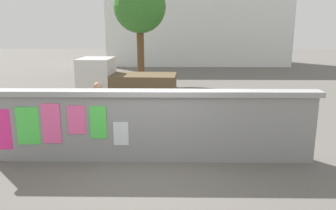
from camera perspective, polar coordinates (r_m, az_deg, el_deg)
ground at (r=15.74m, az=-0.99°, el=2.00°), size 60.00×60.00×0.00m
poster_wall at (r=7.77m, az=-2.98°, el=-3.33°), size 7.57×0.42×1.64m
auto_rickshaw_truck at (r=13.07m, az=-7.56°, el=3.59°), size 3.67×1.68×1.85m
motorcycle at (r=11.15m, az=11.54°, el=-0.51°), size 1.90×0.56×0.87m
bicycle_near at (r=9.06m, az=-2.74°, el=-4.07°), size 1.66×0.57×0.95m
bicycle_far at (r=10.82m, az=-16.23°, el=-1.73°), size 1.71×0.44×0.95m
person_walking at (r=9.11m, az=-11.49°, el=-0.19°), size 0.48×0.48×1.62m
tree_roadside at (r=19.07m, az=-4.75°, el=15.90°), size 2.81×2.81×5.43m
building_background at (r=28.05m, az=4.88°, el=13.33°), size 14.08×5.27×6.26m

